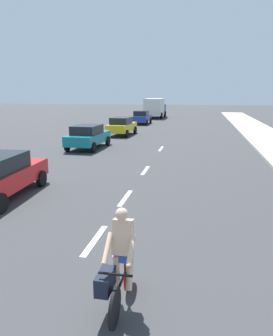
# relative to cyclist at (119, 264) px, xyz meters

# --- Properties ---
(ground_plane) EXTENTS (160.00, 160.00, 0.00)m
(ground_plane) POSITION_rel_cyclist_xyz_m (-1.26, 14.17, -0.83)
(ground_plane) COLOR #38383A
(lane_stripe_2) EXTENTS (0.16, 1.80, 0.01)m
(lane_stripe_2) POSITION_rel_cyclist_xyz_m (-1.26, 2.42, -0.83)
(lane_stripe_2) COLOR white
(lane_stripe_2) RESTS_ON ground
(lane_stripe_3) EXTENTS (0.16, 1.80, 0.01)m
(lane_stripe_3) POSITION_rel_cyclist_xyz_m (-1.26, 5.86, -0.83)
(lane_stripe_3) COLOR white
(lane_stripe_3) RESTS_ON ground
(lane_stripe_4) EXTENTS (0.16, 1.80, 0.01)m
(lane_stripe_4) POSITION_rel_cyclist_xyz_m (-1.26, 10.13, -0.83)
(lane_stripe_4) COLOR white
(lane_stripe_4) RESTS_ON ground
(lane_stripe_5) EXTENTS (0.16, 1.80, 0.01)m
(lane_stripe_5) POSITION_rel_cyclist_xyz_m (-1.26, 16.39, -0.83)
(lane_stripe_5) COLOR white
(lane_stripe_5) RESTS_ON ground
(cyclist) EXTENTS (0.62, 1.71, 1.82)m
(cyclist) POSITION_rel_cyclist_xyz_m (0.00, 0.00, 0.00)
(cyclist) COLOR black
(cyclist) RESTS_ON ground
(parked_car_teal) EXTENTS (2.06, 4.29, 1.57)m
(parked_car_teal) POSITION_rel_cyclist_xyz_m (-6.06, 15.60, 0.01)
(parked_car_teal) COLOR #14727A
(parked_car_teal) RESTS_ON ground
(parked_car_yellow) EXTENTS (2.05, 4.11, 1.57)m
(parked_car_yellow) POSITION_rel_cyclist_xyz_m (-5.48, 22.67, 0.01)
(parked_car_yellow) COLOR gold
(parked_car_yellow) RESTS_ON ground
(parked_car_blue) EXTENTS (1.91, 4.10, 1.57)m
(parked_car_blue) POSITION_rel_cyclist_xyz_m (-5.60, 33.09, 0.01)
(parked_car_blue) COLOR #1E389E
(parked_car_blue) RESTS_ON ground
(delivery_truck) EXTENTS (2.79, 6.29, 2.80)m
(delivery_truck) POSITION_rel_cyclist_xyz_m (-5.35, 42.61, 0.67)
(delivery_truck) COLOR #23478C
(delivery_truck) RESTS_ON ground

